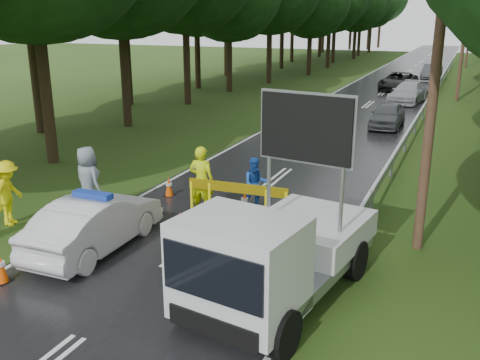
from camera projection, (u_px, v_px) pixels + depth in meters
The scene contains 22 objects.
ground at pixel (196, 244), 13.59m from camera, with size 160.00×160.00×0.00m, color #253E11.
road at pixel (383, 93), 39.92m from camera, with size 7.00×140.00×0.02m, color black.
guardrail at pixel (436, 89), 38.08m from camera, with size 0.12×60.06×0.70m.
utility_pole_near at pixel (439, 39), 11.89m from camera, with size 1.40×0.24×10.00m.
utility_pole_mid at pixel (466, 23), 34.71m from camera, with size 1.40×0.24×10.00m.
utility_pole_far at pixel (471, 20), 57.54m from camera, with size 1.40×0.24×10.00m.
police_sedan at pixel (95, 224), 13.07m from camera, with size 1.53×4.15×1.49m.
work_truck at pixel (273, 254), 10.46m from camera, with size 2.99×5.37×4.06m.
barrier at pixel (237, 193), 14.64m from camera, with size 2.88×0.22×1.19m.
officer at pixel (202, 181), 15.35m from camera, with size 0.74×0.49×2.04m, color #D6F20D.
civilian at pixel (256, 184), 15.82m from camera, with size 0.77×0.60×1.59m, color #1A4AAB.
bystander_left at pixel (8, 193), 14.63m from camera, with size 1.18×0.68×1.82m, color #FFF10D.
bystander_right at pixel (88, 181), 15.31m from camera, with size 0.99×0.65×2.03m, color gray.
queue_car_first at pixel (388, 115), 27.53m from camera, with size 1.52×3.79×1.29m, color #414449.
queue_car_second at pixel (408, 93), 35.27m from camera, with size 1.87×4.60×1.33m, color #A2A6AA.
queue_car_third at pixel (398, 81), 41.07m from camera, with size 2.30×4.99×1.39m, color black.
queue_car_fourth at pixel (432, 72), 48.14m from camera, with size 1.42×4.08×1.35m, color #3A3C41.
cone_near_left at pixel (0, 267), 11.53m from camera, with size 0.36×0.36×0.75m.
cone_center at pixel (180, 227), 13.63m from camera, with size 0.38×0.38×0.81m.
cone_far at pixel (245, 202), 15.56m from camera, with size 0.35×0.35×0.73m.
cone_left_mid at pixel (169, 187), 17.08m from camera, with size 0.32×0.32×0.67m.
cone_right at pixel (312, 228), 13.83m from camera, with size 0.30×0.30×0.64m.
Camera 1 is at (5.97, -11.04, 5.57)m, focal length 40.00 mm.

